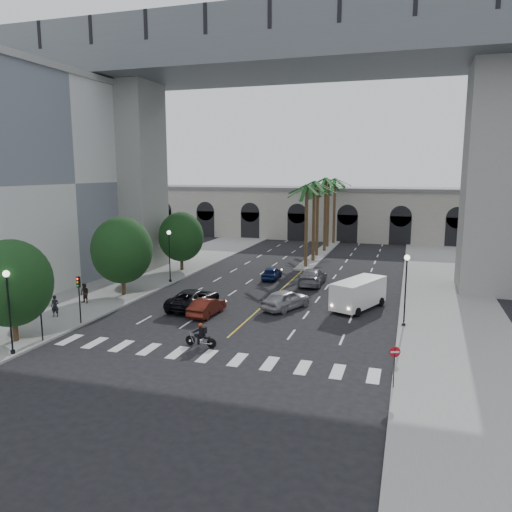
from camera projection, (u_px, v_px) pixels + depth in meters
The scene contains 31 objects.
ground at pixel (216, 348), 31.97m from camera, with size 140.00×140.00×0.00m, color black.
sidewalk_left at pixel (134, 282), 50.48m from camera, with size 8.00×100.00×0.15m, color gray.
sidewalk_right at pixel (450, 306), 41.65m from camera, with size 8.00×100.00×0.15m, color gray.
median at pixel (321, 254), 67.69m from camera, with size 2.00×24.00×0.20m, color gray.
building_left at pixel (7, 180), 49.45m from camera, with size 16.50×32.50×20.60m.
pier_building at pixel (339, 213), 82.98m from camera, with size 71.00×10.50×8.50m.
bridge at pixel (331, 95), 48.52m from camera, with size 75.00×13.00×26.00m.
palm_a at pixel (307, 189), 56.76m from camera, with size 3.20×3.20×10.30m.
palm_b at pixel (314, 186), 60.45m from camera, with size 3.20×3.20×10.60m.
palm_c at pixel (318, 189), 64.38m from camera, with size 3.20×3.20×10.10m.
palm_d at pixel (326, 182), 67.91m from camera, with size 3.20×3.20×10.90m.
palm_e at pixel (329, 185), 71.83m from camera, with size 3.20×3.20×10.40m.
palm_f at pixel (335, 182), 75.45m from camera, with size 3.20×3.20×10.70m.
street_tree_near at pixel (11, 283), 32.29m from camera, with size 5.20×5.20×6.89m.
street_tree_mid at pixel (122, 250), 44.49m from camera, with size 5.44×5.44×7.21m.
street_tree_far at pixel (181, 237), 55.83m from camera, with size 5.04×5.04×6.68m.
lamp_post_left_near at pixel (9, 305), 30.07m from camera, with size 0.40×0.40×5.35m.
lamp_post_left_far at pixel (169, 252), 49.83m from camera, with size 0.40×0.40×5.35m.
lamp_post_right at pixel (406, 284), 35.59m from camera, with size 0.40×0.40×5.35m.
traffic_signal_near at pixel (40, 306), 32.52m from camera, with size 0.25×0.18×3.65m.
traffic_signal_far at pixel (79, 292), 36.28m from camera, with size 0.25×0.18×3.65m.
motorcycle_rider at pixel (202, 336), 32.09m from camera, with size 2.19×0.59×1.57m.
car_a at pixel (286, 299), 40.85m from camera, with size 1.93×4.79×1.63m, color #9D9DA1.
car_b at pixel (207, 307), 39.09m from camera, with size 1.47×4.22×1.39m, color #541910.
car_c at pixel (194, 299), 41.02m from camera, with size 2.69×5.82×1.62m, color black.
car_d at pixel (312, 277), 49.53m from camera, with size 2.27×5.59×1.62m, color slate.
car_e at pixel (272, 273), 52.02m from camera, with size 1.57×3.90×1.33m, color #0F1D49.
cargo_van at pixel (358, 293), 40.65m from camera, with size 4.18×6.13×2.45m.
pedestrian_a at pixel (55, 306), 38.17m from camera, with size 0.61×0.40×1.67m, color black.
pedestrian_b at pixel (85, 293), 42.05m from camera, with size 0.82×0.64×1.70m, color black.
do_not_enter_sign at pixel (395, 359), 25.54m from camera, with size 0.56×0.20×2.37m.
Camera 1 is at (11.56, -28.35, 11.23)m, focal length 35.00 mm.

